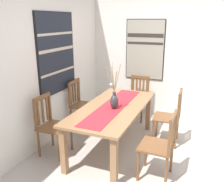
% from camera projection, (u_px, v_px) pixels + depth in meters
% --- Properties ---
extents(ground_plane, '(6.40, 6.40, 0.03)m').
position_uv_depth(ground_plane, '(154.00, 161.00, 3.55)').
color(ground_plane, '#B2A89E').
extents(wall_back, '(6.40, 0.12, 2.70)m').
position_uv_depth(wall_back, '(44.00, 63.00, 3.83)').
color(wall_back, silver).
rests_on(wall_back, ground_plane).
extents(wall_side, '(0.12, 6.40, 2.70)m').
position_uv_depth(wall_side, '(177.00, 54.00, 4.81)').
color(wall_side, silver).
rests_on(wall_side, ground_plane).
extents(dining_table, '(1.91, 0.88, 0.72)m').
position_uv_depth(dining_table, '(113.00, 112.00, 3.73)').
color(dining_table, '#8E6642').
rests_on(dining_table, ground_plane).
extents(table_runner, '(1.76, 0.36, 0.01)m').
position_uv_depth(table_runner, '(113.00, 106.00, 3.70)').
color(table_runner, '#B7232D').
rests_on(table_runner, dining_table).
extents(centerpiece_vase, '(0.15, 0.26, 0.71)m').
position_uv_depth(centerpiece_vase, '(114.00, 100.00, 3.56)').
color(centerpiece_vase, '#333338').
rests_on(centerpiece_vase, dining_table).
extents(chair_0, '(0.44, 0.44, 0.92)m').
position_uv_depth(chair_0, '(170.00, 116.00, 3.93)').
color(chair_0, brown).
rests_on(chair_0, ground_plane).
extents(chair_1, '(0.43, 0.43, 0.93)m').
position_uv_depth(chair_1, '(81.00, 103.00, 4.53)').
color(chair_1, brown).
rests_on(chair_1, ground_plane).
extents(chair_2, '(0.43, 0.43, 0.93)m').
position_uv_depth(chair_2, '(51.00, 124.00, 3.63)').
color(chair_2, brown).
rests_on(chair_2, ground_plane).
extents(chair_3, '(0.43, 0.43, 0.92)m').
position_uv_depth(chair_3, '(161.00, 145.00, 3.03)').
color(chair_3, brown).
rests_on(chair_3, ground_plane).
extents(chair_4, '(0.45, 0.45, 0.89)m').
position_uv_depth(chair_4, '(138.00, 96.00, 4.97)').
color(chair_4, brown).
rests_on(chair_4, ground_plane).
extents(painting_on_back_wall, '(1.03, 0.05, 1.35)m').
position_uv_depth(painting_on_back_wall, '(57.00, 53.00, 4.01)').
color(painting_on_back_wall, black).
extents(painting_on_side_wall, '(0.05, 0.82, 1.24)m').
position_uv_depth(painting_on_side_wall, '(145.00, 50.00, 4.97)').
color(painting_on_side_wall, black).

